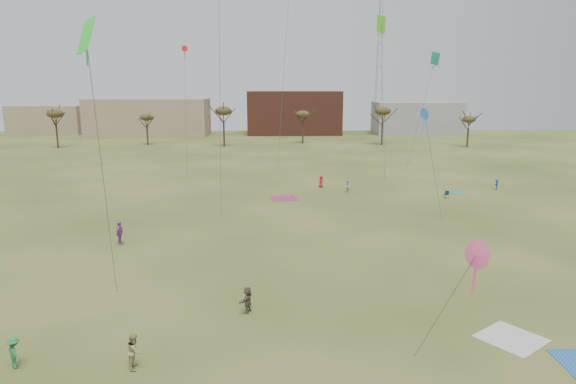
{
  "coord_description": "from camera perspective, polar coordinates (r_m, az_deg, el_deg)",
  "views": [
    {
      "loc": [
        -1.09,
        -23.58,
        13.0
      ],
      "look_at": [
        0.0,
        12.0,
        5.5
      ],
      "focal_mm": 30.99,
      "sensor_mm": 36.0,
      "label": 1
    }
  ],
  "objects": [
    {
      "name": "ground",
      "position": [
        26.95,
        0.82,
        -16.95
      ],
      "size": [
        260.0,
        260.0,
        0.0
      ],
      "primitive_type": "plane",
      "color": "#3B4D18",
      "rests_on": "ground"
    },
    {
      "name": "flyer_near_center",
      "position": [
        27.73,
        -28.89,
        -15.85
      ],
      "size": [
        1.13,
        1.09,
        1.55
      ],
      "primitive_type": "imported",
      "rotation": [
        0.0,
        0.0,
        2.41
      ],
      "color": "#28793C",
      "rests_on": "ground"
    },
    {
      "name": "spectator_fore_b",
      "position": [
        25.57,
        -17.19,
        -17.02
      ],
      "size": [
        0.72,
        0.89,
        1.72
      ],
      "primitive_type": "imported",
      "rotation": [
        0.0,
        0.0,
        1.66
      ],
      "color": "tan",
      "rests_on": "ground"
    },
    {
      "name": "spectator_fore_c",
      "position": [
        29.93,
        -4.68,
        -12.2
      ],
      "size": [
        0.99,
        1.55,
        1.6
      ],
      "primitive_type": "imported",
      "rotation": [
        0.0,
        0.0,
        4.33
      ],
      "color": "brown",
      "rests_on": "ground"
    },
    {
      "name": "spectator_mid_d",
      "position": [
        44.32,
        -18.76,
        -4.47
      ],
      "size": [
        0.6,
        1.2,
        1.98
      ],
      "primitive_type": "imported",
      "rotation": [
        0.0,
        0.0,
        1.47
      ],
      "color": "purple",
      "rests_on": "ground"
    },
    {
      "name": "spectator_mid_e",
      "position": [
        62.96,
        6.86,
        0.65
      ],
      "size": [
        0.98,
        1.0,
        1.62
      ],
      "primitive_type": "imported",
      "rotation": [
        0.0,
        0.0,
        5.44
      ],
      "color": "silver",
      "rests_on": "ground"
    },
    {
      "name": "flyer_far_b",
      "position": [
        65.94,
        3.81,
        1.2
      ],
      "size": [
        0.91,
        0.88,
        1.57
      ],
      "primitive_type": "imported",
      "rotation": [
        0.0,
        0.0,
        0.71
      ],
      "color": "red",
      "rests_on": "ground"
    },
    {
      "name": "flyer_far_c",
      "position": [
        69.88,
        22.79,
        0.82
      ],
      "size": [
        0.6,
        0.94,
        1.38
      ],
      "primitive_type": "imported",
      "rotation": [
        0.0,
        0.0,
        4.61
      ],
      "color": "#214098",
      "rests_on": "ground"
    },
    {
      "name": "blanket_cream",
      "position": [
        29.8,
        24.23,
        -15.08
      ],
      "size": [
        4.02,
        4.02,
        0.03
      ],
      "primitive_type": "cube",
      "rotation": [
        0.0,
        0.0,
        0.63
      ],
      "color": "silver",
      "rests_on": "ground"
    },
    {
      "name": "blanket_plum",
      "position": [
        59.51,
        -0.45,
        -0.72
      ],
      "size": [
        3.37,
        3.37,
        0.03
      ],
      "primitive_type": "cube",
      "rotation": [
        0.0,
        0.0,
        0.12
      ],
      "color": "#A23263",
      "rests_on": "ground"
    },
    {
      "name": "blanket_olive",
      "position": [
        66.21,
        18.54,
        -0.05
      ],
      "size": [
        3.28,
        3.28,
        0.03
      ],
      "primitive_type": "cube",
      "rotation": [
        0.0,
        0.0,
        2.82
      ],
      "color": "#359367",
      "rests_on": "ground"
    },
    {
      "name": "camp_chair_right",
      "position": [
        62.49,
        17.66,
        -0.43
      ],
      "size": [
        0.74,
        0.73,
        0.87
      ],
      "rotation": [
        0.0,
        0.0,
        5.34
      ],
      "color": "#131E35",
      "rests_on": "ground"
    },
    {
      "name": "tree_line",
      "position": [
        102.88,
        -2.76,
        8.59
      ],
      "size": [
        117.44,
        49.32,
        8.91
      ],
      "color": "#3A2B1E",
      "rests_on": "ground"
    },
    {
      "name": "building_tan",
      "position": [
        142.89,
        -15.64,
        8.25
      ],
      "size": [
        32.0,
        14.0,
        10.0
      ],
      "primitive_type": "cube",
      "color": "#937F60",
      "rests_on": "ground"
    },
    {
      "name": "building_brick",
      "position": [
        143.88,
        0.68,
        9.11
      ],
      "size": [
        26.0,
        16.0,
        12.0
      ],
      "primitive_type": "cube",
      "color": "brown",
      "rests_on": "ground"
    },
    {
      "name": "building_grey",
      "position": [
        147.66,
        14.56,
        8.22
      ],
      "size": [
        24.0,
        12.0,
        9.0
      ],
      "primitive_type": "cube",
      "color": "gray",
      "rests_on": "ground"
    },
    {
      "name": "building_tan_west",
      "position": [
        159.24,
        -25.65,
        7.5
      ],
      "size": [
        20.0,
        12.0,
        8.0
      ],
      "primitive_type": "cube",
      "color": "#937F60",
      "rests_on": "ground"
    },
    {
      "name": "radio_tower",
      "position": [
        151.92,
        10.37,
        14.05
      ],
      "size": [
        1.51,
        1.72,
        41.0
      ],
      "color": "#9EA3A8",
      "rests_on": "ground"
    }
  ]
}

